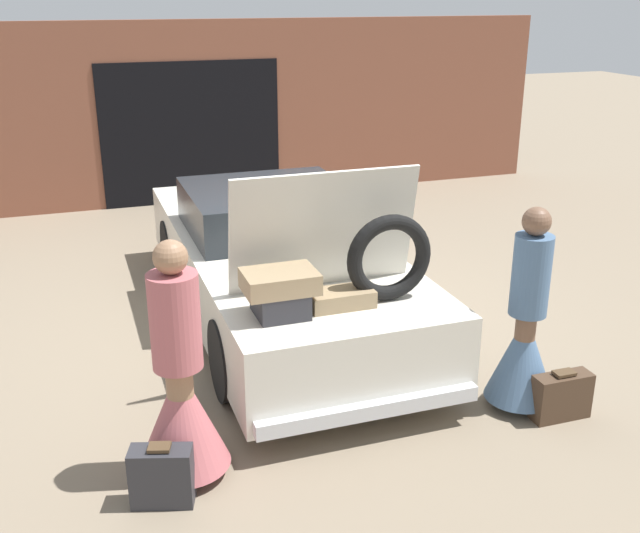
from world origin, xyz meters
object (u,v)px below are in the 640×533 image
(person_right, at_px, (524,338))
(suitcase_beside_right_person, at_px, (561,396))
(suitcase_beside_left_person, at_px, (162,476))
(person_left, at_px, (181,396))
(car, at_px, (277,261))

(person_right, bearing_deg, suitcase_beside_right_person, -155.69)
(suitcase_beside_left_person, height_order, suitcase_beside_right_person, suitcase_beside_left_person)
(person_left, xyz_separation_m, suitcase_beside_left_person, (-0.19, -0.28, -0.41))
(car, height_order, person_left, car)
(suitcase_beside_left_person, xyz_separation_m, suitcase_beside_right_person, (3.13, 0.04, -0.02))
(person_left, distance_m, suitcase_beside_right_person, 2.98)
(suitcase_beside_left_person, bearing_deg, car, 59.61)
(car, xyz_separation_m, person_right, (1.37, -2.35, -0.01))
(person_left, relative_size, suitcase_beside_right_person, 3.64)
(person_left, distance_m, suitcase_beside_left_person, 0.53)
(person_left, relative_size, person_right, 1.03)
(person_left, height_order, suitcase_beside_left_person, person_left)
(suitcase_beside_right_person, bearing_deg, car, 120.94)
(car, distance_m, suitcase_beside_right_person, 3.08)
(car, bearing_deg, suitcase_beside_left_person, -120.39)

